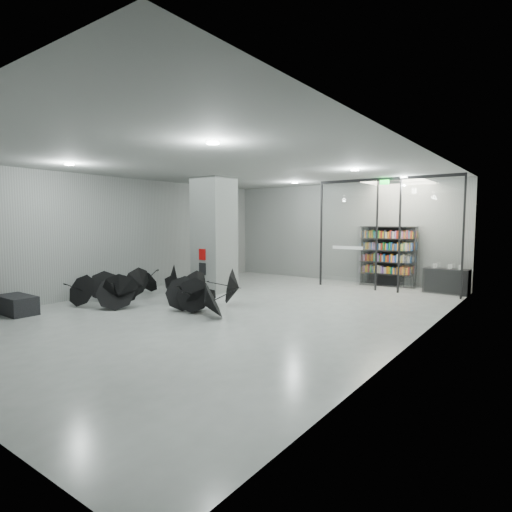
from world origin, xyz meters
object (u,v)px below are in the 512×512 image
Objects in this scene: column at (214,235)px; bookshelf at (388,256)px; bench at (14,304)px; shop_counter at (446,281)px; umbrella_cluster at (161,294)px.

bookshelf is (4.61, 4.75, -0.86)m from column.
bench is at bearing -108.79° from column.
column reaches higher than bench.
shop_counter is at bearing 50.01° from bench.
shop_counter is 9.59m from umbrella_cluster.
bookshelf is at bearing 58.82° from bench.
bookshelf is 8.68m from umbrella_cluster.
shop_counter reaches higher than bench.
shop_counter is (8.79, 10.21, 0.18)m from bench.
bookshelf is (6.61, 10.63, 0.90)m from bench.
bookshelf is 1.59× the size of shop_counter.
bookshelf reaches higher than umbrella_cluster.
bench is (-2.00, -5.88, -1.75)m from column.
shop_counter is (6.79, 4.34, -1.57)m from column.
column is 0.72× the size of umbrella_cluster.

